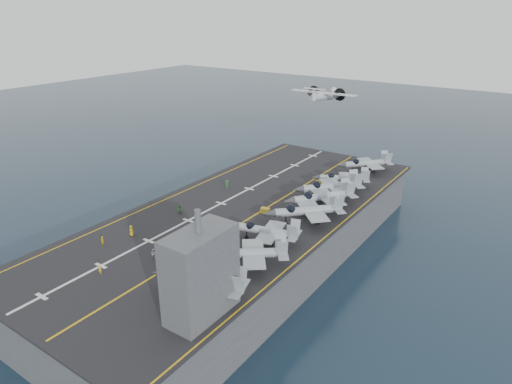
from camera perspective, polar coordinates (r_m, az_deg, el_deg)
The scene contains 26 objects.
ground at distance 95.87m, azimuth -1.38°, elevation -7.97°, with size 500.00×500.00×0.00m, color #142135.
hull at distance 93.48m, azimuth -1.40°, elevation -5.31°, with size 36.00×90.00×10.00m, color #56595E.
flight_deck at distance 91.21m, azimuth -1.43°, elevation -2.40°, with size 38.00×92.00×0.40m, color black.
foul_line at distance 89.54m, azimuth 0.12°, elevation -2.73°, with size 0.35×90.00×0.02m, color gold.
landing_centerline at distance 94.50m, azimuth -4.38°, elevation -1.42°, with size 0.50×90.00×0.02m, color silver.
deck_edge_port at distance 101.32m, azimuth -9.23°, elevation -0.00°, with size 0.25×90.00×0.02m, color gold.
deck_edge_stbd at distance 82.61m, azimuth 9.04°, elevation -5.25°, with size 0.25×90.00×0.02m, color gold.
island_superstructure at distance 58.57m, azimuth -7.00°, elevation -8.93°, with size 5.00×10.00×15.00m, color #56595E, non-canonical shape.
fighter_jet_1 at distance 64.60m, azimuth -6.63°, elevation -10.96°, with size 16.35×13.24×4.93m, color #99A1A8, non-canonical shape.
fighter_jet_2 at distance 70.99m, azimuth -0.96°, elevation -7.55°, with size 16.90×16.02×4.89m, color #9198A1, non-canonical shape.
fighter_jet_3 at distance 78.05m, azimuth 1.32°, elevation -4.79°, with size 14.98×11.81×4.59m, color #A0A8B1, non-canonical shape.
fighter_jet_4 at distance 85.46m, azimuth 6.52°, elevation -2.21°, with size 17.84×17.95×5.27m, color #9BA4AD, non-canonical shape.
fighter_jet_5 at distance 92.09m, azimuth 8.41°, elevation -0.48°, with size 17.25×18.26×5.28m, color #97A0A8, non-canonical shape.
fighter_jet_6 at distance 97.64m, azimuth 9.43°, elevation 0.79°, with size 17.69×18.20×5.30m, color #9EA4AC, non-canonical shape.
fighter_jet_7 at distance 104.03m, azimuth 10.94°, elevation 1.77°, with size 15.35×13.73×4.45m, color #959FA5, non-canonical shape.
fighter_jet_8 at distance 115.02m, azimuth 13.74°, elevation 3.59°, with size 16.16×16.37×4.79m, color gray, non-canonical shape.
tow_cart_a at distance 73.86m, azimuth -7.55°, elevation -8.09°, with size 2.57×2.13×1.32m, color gold, non-canonical shape.
tow_cart_b at distance 89.70m, azimuth 1.16°, elevation -2.33°, with size 1.85×1.28×1.06m, color gold, non-canonical shape.
tow_cart_c at distance 104.07m, azimuth 8.02°, elevation 1.03°, with size 2.30×1.73×1.25m, color yellow, non-canonical shape.
crew_0 at distance 83.64m, azimuth -15.32°, elevation -4.70°, with size 1.30×0.96×2.00m, color gold.
crew_1 at distance 82.12m, azimuth -18.66°, elevation -5.76°, with size 0.91×1.13×1.64m, color #CC9704.
crew_2 at distance 90.40m, azimuth -9.48°, elevation -2.16°, with size 1.22×1.35×1.87m, color green.
crew_3 at distance 102.41m, azimuth -3.63°, elevation 1.03°, with size 0.81×1.14×1.82m, color #267E2D.
crew_6 at distance 73.77m, azimuth -18.94°, elevation -9.13°, with size 1.02×0.73×1.59m, color yellow.
crew_7 at distance 75.52m, azimuth -12.66°, elevation -7.56°, with size 1.28×1.19×1.77m, color silver.
transport_plane at distance 147.02m, azimuth 8.40°, elevation 11.69°, with size 22.13×15.44×5.13m, color silver, non-canonical shape.
Camera 1 is at (49.21, -66.97, 47.80)m, focal length 32.00 mm.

